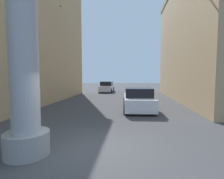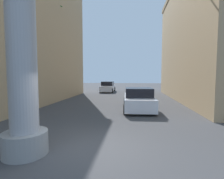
# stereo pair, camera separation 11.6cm
# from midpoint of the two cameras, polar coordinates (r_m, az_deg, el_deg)

# --- Properties ---
(ground_plane) EXTENTS (87.55, 87.55, 0.00)m
(ground_plane) POSITION_cam_midpoint_polar(r_m,az_deg,el_deg) (15.69, 2.16, -4.28)
(ground_plane) COLOR #424244
(street_lamp) EXTENTS (2.63, 0.28, 7.15)m
(street_lamp) POSITION_cam_midpoint_polar(r_m,az_deg,el_deg) (12.03, 31.52, 13.20)
(street_lamp) COLOR #59595E
(street_lamp) RESTS_ON ground
(car_lead) EXTENTS (2.25, 4.86, 1.56)m
(car_lead) POSITION_cam_midpoint_polar(r_m,az_deg,el_deg) (12.52, 8.86, -3.29)
(car_lead) COLOR black
(car_lead) RESTS_ON ground
(car_far) EXTENTS (1.89, 4.54, 1.56)m
(car_far) POSITION_cam_midpoint_polar(r_m,az_deg,el_deg) (26.08, -1.27, 0.83)
(car_far) COLOR black
(car_far) RESTS_ON ground
(palm_tree_near_right) EXTENTS (2.60, 2.66, 7.68)m
(palm_tree_near_right) POSITION_cam_midpoint_polar(r_m,az_deg,el_deg) (12.24, 32.98, 14.35)
(palm_tree_near_right) COLOR brown
(palm_tree_near_right) RESTS_ON ground
(palm_tree_mid_left) EXTENTS (2.42, 2.43, 9.40)m
(palm_tree_mid_left) POSITION_cam_midpoint_polar(r_m,az_deg,el_deg) (18.19, -19.82, 13.86)
(palm_tree_mid_left) COLOR brown
(palm_tree_mid_left) RESTS_ON ground
(palm_tree_far_left) EXTENTS (2.42, 2.51, 8.28)m
(palm_tree_far_left) POSITION_cam_midpoint_polar(r_m,az_deg,el_deg) (24.18, -12.36, 10.94)
(palm_tree_far_left) COLOR brown
(palm_tree_far_left) RESTS_ON ground
(pedestrian_mid_right) EXTENTS (0.37, 0.37, 1.69)m
(pedestrian_mid_right) POSITION_cam_midpoint_polar(r_m,az_deg,el_deg) (14.61, 24.47, -1.39)
(pedestrian_mid_right) COLOR black
(pedestrian_mid_right) RESTS_ON ground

